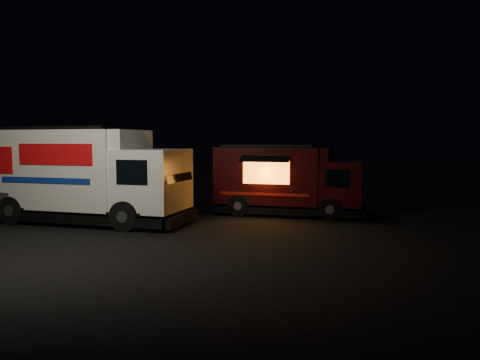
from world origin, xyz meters
name	(u,v)px	position (x,y,z in m)	size (l,w,h in m)	color
ground	(177,232)	(0.00, 0.00, 0.00)	(80.00, 80.00, 0.00)	black
white_truck	(87,175)	(-3.32, 1.98, 1.68)	(7.42, 2.53, 3.36)	silver
red_truck	(289,180)	(4.01, 3.43, 1.36)	(5.85, 2.15, 2.72)	#3C0A0F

